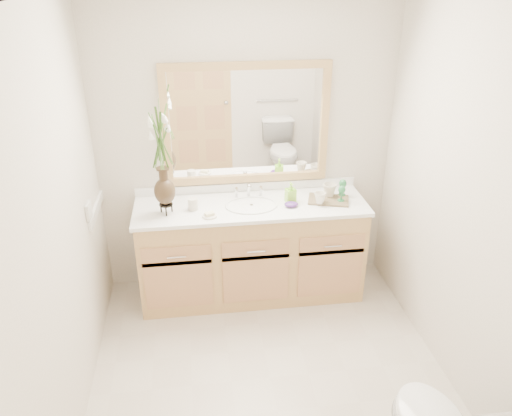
{
  "coord_description": "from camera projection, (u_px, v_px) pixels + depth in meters",
  "views": [
    {
      "loc": [
        -0.44,
        -2.51,
        2.54
      ],
      "look_at": [
        -0.01,
        0.65,
        0.98
      ],
      "focal_mm": 35.0,
      "sensor_mm": 36.0,
      "label": 1
    }
  ],
  "objects": [
    {
      "name": "vanity",
      "position": [
        251.0,
        251.0,
        4.13
      ],
      "size": [
        1.8,
        0.55,
        0.8
      ],
      "color": "tan",
      "rests_on": "floor"
    },
    {
      "name": "soap_bottle",
      "position": [
        291.0,
        194.0,
        3.95
      ],
      "size": [
        0.08,
        0.08,
        0.15
      ],
      "primitive_type": "imported",
      "rotation": [
        0.0,
        0.0,
        0.18
      ],
      "color": "#86D532",
      "rests_on": "counter"
    },
    {
      "name": "flower_vase",
      "position": [
        161.0,
        148.0,
        3.58
      ],
      "size": [
        0.19,
        0.19,
        0.77
      ],
      "rotation": [
        0.0,
        0.0,
        -0.04
      ],
      "color": "black",
      "rests_on": "counter"
    },
    {
      "name": "purple_dish",
      "position": [
        291.0,
        204.0,
        3.9
      ],
      "size": [
        0.13,
        0.11,
        0.04
      ],
      "primitive_type": "ellipsoid",
      "rotation": [
        0.0,
        0.0,
        -0.29
      ],
      "color": "#512777",
      "rests_on": "counter"
    },
    {
      "name": "soap_dish",
      "position": [
        210.0,
        215.0,
        3.75
      ],
      "size": [
        0.11,
        0.11,
        0.04
      ],
      "color": "beige",
      "rests_on": "counter"
    },
    {
      "name": "floor",
      "position": [
        270.0,
        378.0,
        3.41
      ],
      "size": [
        2.6,
        2.6,
        0.0
      ],
      "primitive_type": "plane",
      "color": "beige",
      "rests_on": "ground"
    },
    {
      "name": "wall_back",
      "position": [
        246.0,
        148.0,
        4.04
      ],
      "size": [
        2.4,
        0.02,
        2.4
      ],
      "primitive_type": "cube",
      "color": "silver",
      "rests_on": "floor"
    },
    {
      "name": "wall_right",
      "position": [
        468.0,
        210.0,
        3.02
      ],
      "size": [
        0.02,
        2.6,
        2.4
      ],
      "primitive_type": "cube",
      "color": "silver",
      "rests_on": "floor"
    },
    {
      "name": "wall_front",
      "position": [
        335.0,
        396.0,
        1.72
      ],
      "size": [
        2.4,
        0.02,
        2.4
      ],
      "primitive_type": "cube",
      "color": "silver",
      "rests_on": "floor"
    },
    {
      "name": "mug_right",
      "position": [
        330.0,
        190.0,
        4.03
      ],
      "size": [
        0.12,
        0.11,
        0.11
      ],
      "primitive_type": "imported",
      "rotation": [
        0.0,
        0.0,
        0.08
      ],
      "color": "beige",
      "rests_on": "tray"
    },
    {
      "name": "counter",
      "position": [
        251.0,
        206.0,
        3.95
      ],
      "size": [
        1.84,
        0.57,
        0.03
      ],
      "primitive_type": "cube",
      "color": "white",
      "rests_on": "vanity"
    },
    {
      "name": "mirror",
      "position": [
        247.0,
        125.0,
        3.93
      ],
      "size": [
        1.32,
        0.04,
        0.97
      ],
      "color": "white",
      "rests_on": "wall_back"
    },
    {
      "name": "sink",
      "position": [
        251.0,
        212.0,
        3.95
      ],
      "size": [
        0.38,
        0.34,
        0.23
      ],
      "color": "white",
      "rests_on": "counter"
    },
    {
      "name": "tray",
      "position": [
        328.0,
        200.0,
        4.0
      ],
      "size": [
        0.37,
        0.3,
        0.02
      ],
      "primitive_type": "cube",
      "rotation": [
        0.0,
        0.0,
        -0.29
      ],
      "color": "brown",
      "rests_on": "counter"
    },
    {
      "name": "mug_left",
      "position": [
        320.0,
        198.0,
        3.91
      ],
      "size": [
        0.11,
        0.1,
        0.09
      ],
      "primitive_type": "imported",
      "rotation": [
        0.0,
        0.0,
        0.19
      ],
      "color": "beige",
      "rests_on": "tray"
    },
    {
      "name": "tumbler",
      "position": [
        193.0,
        204.0,
        3.84
      ],
      "size": [
        0.07,
        0.07,
        0.1
      ],
      "primitive_type": "cylinder",
      "color": "beige",
      "rests_on": "counter"
    },
    {
      "name": "switch_plate",
      "position": [
        89.0,
        210.0,
        3.51
      ],
      "size": [
        0.02,
        0.12,
        0.12
      ],
      "primitive_type": "cube",
      "color": "white",
      "rests_on": "wall_left"
    },
    {
      "name": "wall_left",
      "position": [
        57.0,
        236.0,
        2.73
      ],
      "size": [
        0.02,
        2.6,
        2.4
      ],
      "primitive_type": "cube",
      "color": "silver",
      "rests_on": "floor"
    },
    {
      "name": "goblet_back",
      "position": [
        343.0,
        185.0,
        4.03
      ],
      "size": [
        0.06,
        0.06,
        0.14
      ],
      "color": "#27753F",
      "rests_on": "tray"
    },
    {
      "name": "goblet_front",
      "position": [
        342.0,
        191.0,
        3.94
      ],
      "size": [
        0.06,
        0.06,
        0.13
      ],
      "color": "#27753F",
      "rests_on": "tray"
    }
  ]
}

